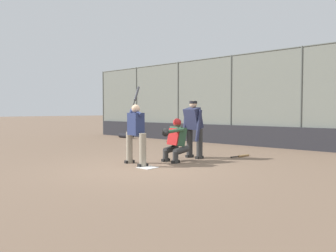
# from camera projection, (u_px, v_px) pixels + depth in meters

# --- Properties ---
(ground_plane) EXTENTS (160.00, 160.00, 0.00)m
(ground_plane) POSITION_uv_depth(u_px,v_px,m) (148.00, 168.00, 8.53)
(ground_plane) COLOR #7A604C
(home_plate_marker) EXTENTS (0.43, 0.43, 0.01)m
(home_plate_marker) POSITION_uv_depth(u_px,v_px,m) (148.00, 167.00, 8.53)
(home_plate_marker) COLOR white
(home_plate_marker) RESTS_ON ground_plane
(backstop_fence) EXTENTS (21.51, 0.08, 3.94)m
(backstop_fence) POSITION_uv_depth(u_px,v_px,m) (264.00, 97.00, 13.51)
(backstop_fence) COLOR #515651
(backstop_fence) RESTS_ON ground_plane
(padding_wall) EXTENTS (21.00, 0.18, 0.85)m
(padding_wall) POSITION_uv_depth(u_px,v_px,m) (262.00, 136.00, 13.51)
(padding_wall) COLOR #28282D
(padding_wall) RESTS_ON ground_plane
(bleachers_beyond) EXTENTS (15.00, 1.95, 1.16)m
(bleachers_beyond) POSITION_uv_depth(u_px,v_px,m) (262.00, 133.00, 15.89)
(bleachers_beyond) COLOR slate
(bleachers_beyond) RESTS_ON ground_plane
(batter_at_plate) EXTENTS (0.92, 0.80, 2.20)m
(batter_at_plate) POSITION_uv_depth(u_px,v_px,m) (136.00, 132.00, 8.96)
(batter_at_plate) COLOR gray
(batter_at_plate) RESTS_ON ground_plane
(catcher_behind_plate) EXTENTS (0.69, 0.83, 1.26)m
(catcher_behind_plate) POSITION_uv_depth(u_px,v_px,m) (175.00, 139.00, 9.52)
(catcher_behind_plate) COLOR #333333
(catcher_behind_plate) RESTS_ON ground_plane
(umpire_home) EXTENTS (0.73, 0.48, 1.80)m
(umpire_home) POSITION_uv_depth(u_px,v_px,m) (193.00, 127.00, 10.22)
(umpire_home) COLOR #333333
(umpire_home) RESTS_ON ground_plane
(spare_bat_near_backstop) EXTENTS (0.23, 0.85, 0.07)m
(spare_bat_near_backstop) POSITION_uv_depth(u_px,v_px,m) (242.00, 156.00, 10.55)
(spare_bat_near_backstop) COLOR black
(spare_bat_near_backstop) RESTS_ON ground_plane
(equipment_bag_dugout_side) EXTENTS (1.17, 0.25, 0.25)m
(equipment_bag_dugout_side) POSITION_uv_depth(u_px,v_px,m) (126.00, 136.00, 17.83)
(equipment_bag_dugout_side) COLOR black
(equipment_bag_dugout_side) RESTS_ON ground_plane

